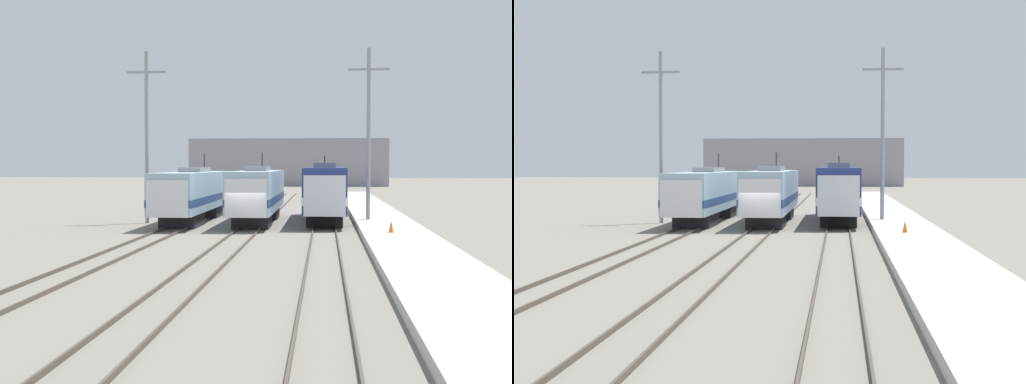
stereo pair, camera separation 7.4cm
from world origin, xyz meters
TOP-DOWN VIEW (x-y plane):
  - ground_plane at (0.00, 0.00)m, footprint 400.00×400.00m
  - rail_pair_far_left at (-4.85, 0.00)m, footprint 1.51×120.00m
  - rail_pair_center at (0.00, 0.00)m, footprint 1.51×120.00m
  - rail_pair_far_right at (4.85, 0.00)m, footprint 1.51×120.00m
  - locomotive_far_left at (-4.85, 8.33)m, footprint 2.93×19.18m
  - locomotive_center at (0.00, 7.25)m, footprint 2.91×16.33m
  - locomotive_far_right at (4.85, 8.69)m, footprint 2.93×16.40m
  - catenary_tower_left at (-7.95, 6.51)m, footprint 2.84×0.28m
  - catenary_tower_right at (7.91, 6.51)m, footprint 2.84×0.28m
  - platform at (8.97, 0.00)m, footprint 4.00×120.00m
  - traffic_cone at (8.61, -3.34)m, footprint 0.30×0.30m
  - depot_building at (-2.49, 103.26)m, footprint 40.08×10.44m

SIDE VIEW (x-z plane):
  - ground_plane at x=0.00m, z-range 0.00..0.00m
  - rail_pair_far_left at x=-4.85m, z-range 0.00..0.15m
  - rail_pair_center at x=0.00m, z-range 0.00..0.15m
  - rail_pair_far_right at x=4.85m, z-range 0.00..0.15m
  - platform at x=8.97m, z-range 0.00..0.39m
  - traffic_cone at x=8.61m, z-range 0.39..1.07m
  - locomotive_far_left at x=-4.85m, z-range -0.47..4.65m
  - locomotive_center at x=0.00m, z-range -0.46..4.73m
  - locomotive_far_right at x=4.85m, z-range -0.23..4.72m
  - depot_building at x=-2.49m, z-range 0.00..9.61m
  - catenary_tower_left at x=-7.95m, z-range 0.33..12.71m
  - catenary_tower_right at x=7.91m, z-range 0.33..12.71m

